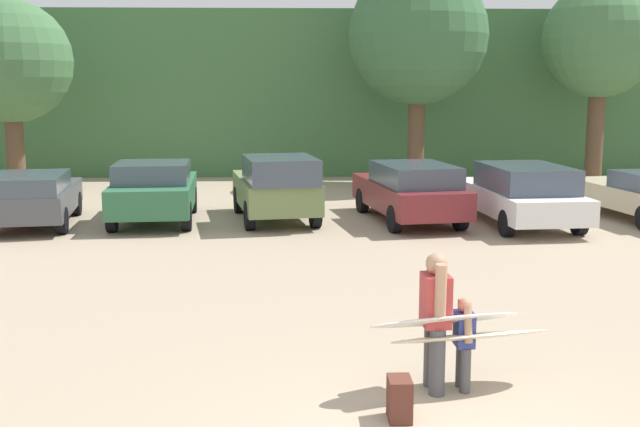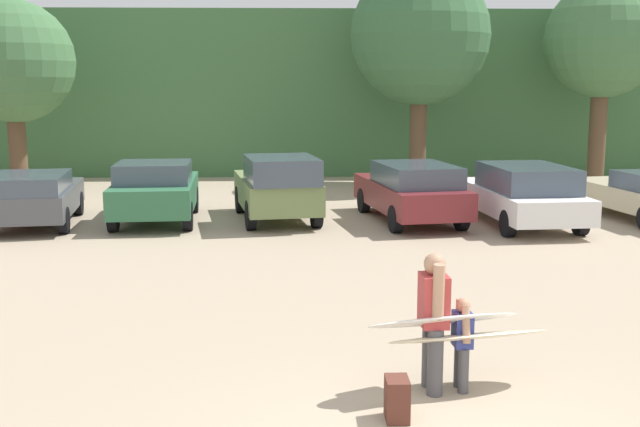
% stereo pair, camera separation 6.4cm
% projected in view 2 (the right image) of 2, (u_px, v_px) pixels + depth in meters
% --- Properties ---
extents(hillside_ridge, '(108.00, 12.00, 6.11)m').
position_uv_depth(hillside_ridge, '(326.00, 92.00, 34.74)').
color(hillside_ridge, '#427042').
rests_on(hillside_ridge, ground_plane).
extents(tree_right, '(3.84, 3.84, 6.05)m').
position_uv_depth(tree_right, '(12.00, 62.00, 24.60)').
color(tree_right, brown).
rests_on(tree_right, ground_plane).
extents(tree_far_left, '(4.60, 4.60, 7.31)m').
position_uv_depth(tree_far_left, '(420.00, 36.00, 25.86)').
color(tree_far_left, brown).
rests_on(tree_far_left, ground_plane).
extents(tree_center_left, '(3.89, 3.89, 6.84)m').
position_uv_depth(tree_center_left, '(603.00, 41.00, 26.37)').
color(tree_center_left, brown).
rests_on(tree_center_left, ground_plane).
extents(parked_car_dark_gray, '(2.42, 4.25, 1.35)m').
position_uv_depth(parked_car_dark_gray, '(33.00, 196.00, 19.15)').
color(parked_car_dark_gray, '#4C4F54').
rests_on(parked_car_dark_gray, ground_plane).
extents(parked_car_forest_green, '(2.22, 4.17, 1.54)m').
position_uv_depth(parked_car_forest_green, '(155.00, 190.00, 19.73)').
color(parked_car_forest_green, '#2D6642').
rests_on(parked_car_forest_green, ground_plane).
extents(parked_car_olive_green, '(2.40, 4.30, 1.70)m').
position_uv_depth(parked_car_olive_green, '(278.00, 187.00, 19.78)').
color(parked_car_olive_green, '#6B7F4C').
rests_on(parked_car_olive_green, ground_plane).
extents(parked_car_maroon, '(2.53, 4.77, 1.50)m').
position_uv_depth(parked_car_maroon, '(411.00, 190.00, 19.77)').
color(parked_car_maroon, maroon).
rests_on(parked_car_maroon, ground_plane).
extents(parked_car_white, '(2.30, 4.85, 1.50)m').
position_uv_depth(parked_car_white, '(523.00, 193.00, 19.31)').
color(parked_car_white, white).
rests_on(parked_car_white, ground_plane).
extents(person_adult, '(0.31, 0.62, 1.61)m').
position_uv_depth(person_adult, '(433.00, 314.00, 8.86)').
color(person_adult, '#4C4C51').
rests_on(person_adult, ground_plane).
extents(person_child, '(0.21, 0.43, 1.08)m').
position_uv_depth(person_child, '(462.00, 338.00, 8.93)').
color(person_child, '#4C4C51').
rests_on(person_child, ground_plane).
extents(surfboard_white, '(1.89, 0.91, 0.28)m').
position_uv_depth(surfboard_white, '(444.00, 320.00, 8.86)').
color(surfboard_white, white).
extents(surfboard_cream, '(2.01, 0.93, 0.24)m').
position_uv_depth(surfboard_cream, '(469.00, 337.00, 8.96)').
color(surfboard_cream, beige).
extents(backpack_dropped, '(0.24, 0.34, 0.45)m').
position_uv_depth(backpack_dropped, '(397.00, 399.00, 8.19)').
color(backpack_dropped, '#592D23').
rests_on(backpack_dropped, ground_plane).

